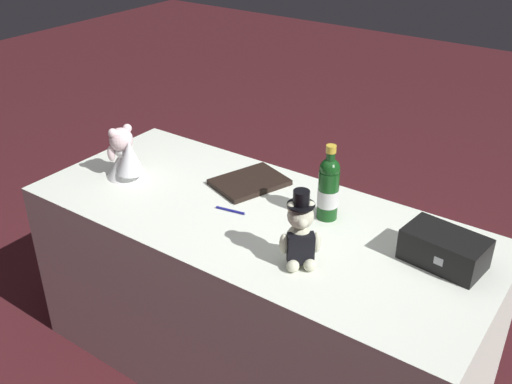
% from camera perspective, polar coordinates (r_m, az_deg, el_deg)
% --- Properties ---
extents(ground_plane, '(12.00, 12.00, 0.00)m').
position_cam_1_polar(ground_plane, '(2.78, -0.00, -16.24)').
color(ground_plane, '#47191E').
extents(reception_table, '(1.86, 0.80, 0.79)m').
position_cam_1_polar(reception_table, '(2.51, -0.00, -9.90)').
color(reception_table, white).
rests_on(reception_table, ground_plane).
extents(teddy_bear_groom, '(0.13, 0.13, 0.28)m').
position_cam_1_polar(teddy_bear_groom, '(1.96, 4.31, -4.24)').
color(teddy_bear_groom, beige).
rests_on(teddy_bear_groom, reception_table).
extents(teddy_bear_bride, '(0.21, 0.16, 0.23)m').
position_cam_1_polar(teddy_bear_bride, '(2.57, -12.63, 3.44)').
color(teddy_bear_bride, white).
rests_on(teddy_bear_bride, reception_table).
extents(champagne_bottle, '(0.08, 0.08, 0.30)m').
position_cam_1_polar(champagne_bottle, '(2.22, 7.06, 0.41)').
color(champagne_bottle, '#134416').
rests_on(champagne_bottle, reception_table).
extents(signing_pen, '(0.13, 0.03, 0.01)m').
position_cam_1_polar(signing_pen, '(2.30, -2.39, -1.82)').
color(signing_pen, navy).
rests_on(signing_pen, reception_table).
extents(gift_case_black, '(0.29, 0.19, 0.11)m').
position_cam_1_polar(gift_case_black, '(2.09, 17.84, -5.29)').
color(gift_case_black, black).
rests_on(gift_case_black, reception_table).
extents(guestbook, '(0.30, 0.35, 0.02)m').
position_cam_1_polar(guestbook, '(2.49, -0.63, 0.96)').
color(guestbook, black).
rests_on(guestbook, reception_table).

